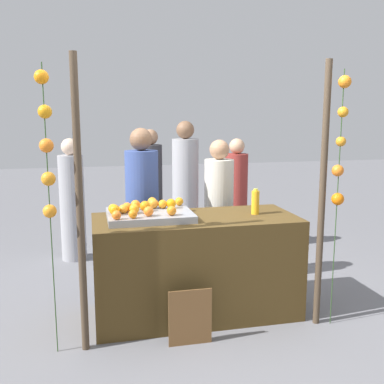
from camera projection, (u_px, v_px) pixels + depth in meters
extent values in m
plane|color=slate|center=(196.00, 313.00, 4.08)|extent=(24.00, 24.00, 0.00)
cube|color=#4C3819|center=(196.00, 266.00, 4.00)|extent=(1.80, 0.77, 0.90)
cube|color=gray|center=(150.00, 215.00, 3.87)|extent=(0.73, 0.57, 0.06)
sphere|color=orange|center=(134.00, 209.00, 3.78)|extent=(0.08, 0.08, 0.08)
sphere|color=orange|center=(145.00, 206.00, 3.88)|extent=(0.09, 0.09, 0.09)
sphere|color=orange|center=(154.00, 204.00, 4.00)|extent=(0.09, 0.09, 0.09)
sphere|color=orange|center=(113.00, 209.00, 3.80)|extent=(0.08, 0.08, 0.08)
sphere|color=orange|center=(152.00, 202.00, 4.09)|extent=(0.08, 0.08, 0.08)
sphere|color=orange|center=(123.00, 209.00, 3.80)|extent=(0.08, 0.08, 0.08)
sphere|color=orange|center=(127.00, 207.00, 3.86)|extent=(0.08, 0.08, 0.08)
sphere|color=orange|center=(171.00, 204.00, 4.00)|extent=(0.09, 0.09, 0.09)
sphere|color=orange|center=(136.00, 205.00, 3.94)|extent=(0.09, 0.09, 0.09)
sphere|color=orange|center=(163.00, 204.00, 4.00)|extent=(0.08, 0.08, 0.08)
sphere|color=orange|center=(148.00, 211.00, 3.69)|extent=(0.08, 0.08, 0.08)
sphere|color=orange|center=(179.00, 201.00, 4.12)|extent=(0.08, 0.08, 0.08)
sphere|color=orange|center=(133.00, 214.00, 3.61)|extent=(0.07, 0.07, 0.07)
sphere|color=orange|center=(115.00, 210.00, 3.73)|extent=(0.09, 0.09, 0.09)
sphere|color=orange|center=(172.00, 211.00, 3.72)|extent=(0.08, 0.08, 0.08)
sphere|color=orange|center=(116.00, 215.00, 3.57)|extent=(0.08, 0.08, 0.08)
cylinder|color=gold|center=(256.00, 203.00, 4.03)|extent=(0.07, 0.07, 0.21)
cylinder|color=yellow|center=(256.00, 190.00, 4.01)|extent=(0.04, 0.04, 0.02)
cube|color=brown|center=(190.00, 318.00, 3.48)|extent=(0.35, 0.01, 0.47)
cube|color=black|center=(190.00, 317.00, 3.49)|extent=(0.32, 0.02, 0.44)
cylinder|color=#384C8C|center=(143.00, 221.00, 4.53)|extent=(0.33, 0.33, 1.44)
sphere|color=brown|center=(141.00, 139.00, 4.39)|extent=(0.22, 0.22, 0.22)
cylinder|color=beige|center=(219.00, 222.00, 4.75)|extent=(0.31, 0.31, 1.33)
sphere|color=#A87A59|center=(219.00, 150.00, 4.62)|extent=(0.21, 0.21, 0.21)
cylinder|color=#333338|center=(151.00, 194.00, 6.27)|extent=(0.32, 0.32, 1.38)
sphere|color=#A87A59|center=(150.00, 137.00, 6.13)|extent=(0.22, 0.22, 0.22)
cylinder|color=#99999E|center=(72.00, 208.00, 5.50)|extent=(0.30, 0.30, 1.31)
sphere|color=beige|center=(70.00, 147.00, 5.37)|extent=(0.20, 0.20, 0.20)
cylinder|color=maroon|center=(236.00, 202.00, 5.92)|extent=(0.30, 0.30, 1.29)
sphere|color=tan|center=(237.00, 146.00, 5.79)|extent=(0.20, 0.20, 0.20)
cylinder|color=#99999E|center=(185.00, 195.00, 5.86)|extent=(0.34, 0.34, 1.48)
sphere|color=brown|center=(185.00, 130.00, 5.71)|extent=(0.23, 0.23, 0.23)
cylinder|color=#473828|center=(80.00, 208.00, 3.26)|extent=(0.06, 0.06, 2.23)
cylinder|color=#473828|center=(322.00, 197.00, 3.70)|extent=(0.06, 0.06, 2.23)
cylinder|color=#2D4C23|center=(50.00, 215.00, 3.23)|extent=(0.01, 0.01, 2.15)
sphere|color=orange|center=(41.00, 77.00, 3.07)|extent=(0.10, 0.10, 0.10)
sphere|color=orange|center=(45.00, 112.00, 3.11)|extent=(0.10, 0.10, 0.10)
sphere|color=orange|center=(46.00, 146.00, 3.14)|extent=(0.10, 0.10, 0.10)
sphere|color=orange|center=(48.00, 179.00, 3.18)|extent=(0.10, 0.10, 0.10)
sphere|color=orange|center=(50.00, 211.00, 3.22)|extent=(0.10, 0.10, 0.10)
cylinder|color=#2D4C23|center=(337.00, 202.00, 3.69)|extent=(0.01, 0.01, 2.15)
sphere|color=orange|center=(345.00, 82.00, 3.52)|extent=(0.10, 0.10, 0.10)
sphere|color=orange|center=(343.00, 112.00, 3.56)|extent=(0.09, 0.09, 0.09)
sphere|color=orange|center=(341.00, 142.00, 3.61)|extent=(0.08, 0.08, 0.08)
sphere|color=orange|center=(338.00, 171.00, 3.65)|extent=(0.10, 0.10, 0.10)
sphere|color=orange|center=(338.00, 199.00, 3.68)|extent=(0.10, 0.10, 0.10)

